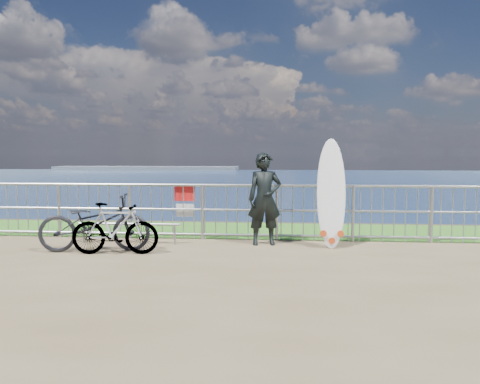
# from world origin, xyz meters

# --- Properties ---
(grass_strip) EXTENTS (120.00, 120.00, 0.00)m
(grass_strip) POSITION_xyz_m (0.00, 2.70, 0.01)
(grass_strip) COLOR #317821
(grass_strip) RESTS_ON ground
(seascape) EXTENTS (260.00, 260.00, 5.00)m
(seascape) POSITION_xyz_m (-43.75, 147.49, -4.03)
(seascape) COLOR brown
(seascape) RESTS_ON ground
(railing) EXTENTS (10.06, 0.10, 1.13)m
(railing) POSITION_xyz_m (0.01, 1.60, 0.58)
(railing) COLOR #94969C
(railing) RESTS_ON ground
(surfer) EXTENTS (0.71, 0.53, 1.75)m
(surfer) POSITION_xyz_m (0.77, 1.14, 0.88)
(surfer) COLOR black
(surfer) RESTS_ON ground
(surfboard) EXTENTS (0.54, 0.47, 2.03)m
(surfboard) POSITION_xyz_m (2.01, 1.02, 0.94)
(surfboard) COLOR white
(surfboard) RESTS_ON ground
(bicycle_near) EXTENTS (2.03, 1.02, 1.02)m
(bicycle_near) POSITION_xyz_m (-2.21, 0.26, 0.51)
(bicycle_near) COLOR black
(bicycle_near) RESTS_ON ground
(bicycle_far) EXTENTS (1.52, 0.56, 0.90)m
(bicycle_far) POSITION_xyz_m (-1.76, 0.06, 0.45)
(bicycle_far) COLOR black
(bicycle_far) RESTS_ON ground
(bike_rack) EXTENTS (1.99, 0.05, 0.41)m
(bike_rack) POSITION_xyz_m (-1.83, 1.00, 0.34)
(bike_rack) COLOR #94969C
(bike_rack) RESTS_ON ground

